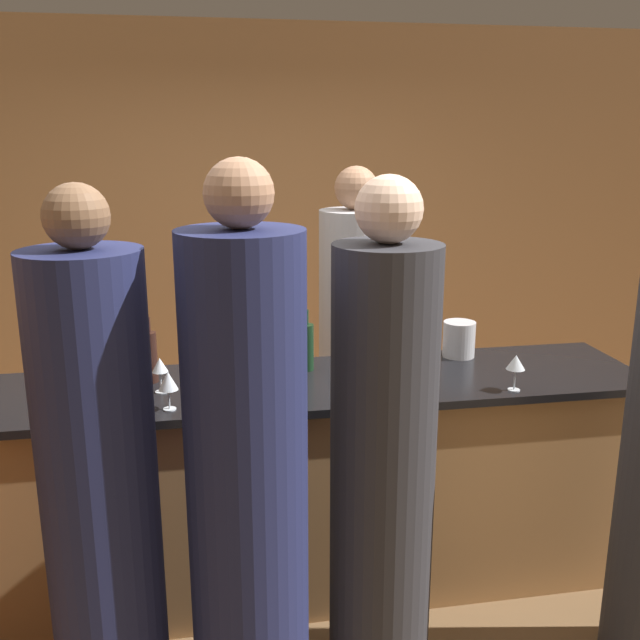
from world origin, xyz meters
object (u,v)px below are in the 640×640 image
(guest_4, at_px, (247,490))
(guest_0, at_px, (383,470))
(bartender, at_px, (354,353))
(ice_bucket, at_px, (459,339))
(wine_bottle_1, at_px, (149,356))
(wine_bottle_0, at_px, (306,346))
(guest_2, at_px, (101,503))

(guest_4, bearing_deg, guest_0, 12.75)
(bartender, distance_m, guest_4, 1.70)
(bartender, height_order, guest_0, guest_0)
(bartender, xyz_separation_m, ice_bucket, (0.40, -0.51, 0.21))
(wine_bottle_1, height_order, ice_bucket, wine_bottle_1)
(wine_bottle_0, bearing_deg, guest_4, -109.85)
(wine_bottle_0, relative_size, ice_bucket, 1.64)
(wine_bottle_0, bearing_deg, guest_2, -132.07)
(guest_0, distance_m, ice_bucket, 1.13)
(guest_0, relative_size, wine_bottle_0, 6.77)
(guest_4, relative_size, ice_bucket, 11.48)
(guest_0, relative_size, guest_4, 0.97)
(wine_bottle_1, bearing_deg, guest_4, -69.14)
(bartender, distance_m, ice_bucket, 0.69)
(guest_0, xyz_separation_m, ice_bucket, (0.63, 0.92, 0.19))
(guest_0, height_order, guest_4, guest_4)
(wine_bottle_1, xyz_separation_m, ice_bucket, (1.46, 0.12, -0.03))
(bartender, height_order, guest_4, guest_4)
(guest_2, relative_size, guest_4, 0.96)
(guest_2, height_order, guest_4, guest_4)
(guest_4, distance_m, wine_bottle_1, 1.00)
(guest_0, height_order, wine_bottle_0, guest_0)
(guest_2, bearing_deg, bartender, 51.72)
(guest_4, bearing_deg, guest_2, 173.42)
(guest_0, xyz_separation_m, guest_4, (-0.49, -0.11, 0.03))
(wine_bottle_0, bearing_deg, guest_0, -80.64)
(wine_bottle_0, height_order, wine_bottle_1, wine_bottle_1)
(guest_0, height_order, guest_2, guest_0)
(guest_0, bearing_deg, ice_bucket, 55.87)
(guest_2, height_order, wine_bottle_0, guest_2)
(guest_0, height_order, wine_bottle_1, guest_0)
(bartender, bearing_deg, ice_bucket, 128.18)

